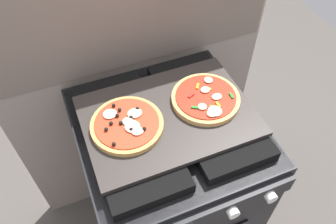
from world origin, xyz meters
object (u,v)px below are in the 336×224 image
pizza_left (127,125)px  pizza_right (206,99)px  stove (168,185)px  baking_tray (168,116)px

pizza_left → pizza_right: size_ratio=1.00×
pizza_left → stove: bearing=0.4°
stove → baking_tray: 0.46m
stove → baking_tray: (0.00, 0.00, 0.46)m
baking_tray → pizza_left: bearing=-178.9°
baking_tray → pizza_left: 0.14m
stove → pizza_left: (-0.14, -0.00, 0.48)m
pizza_left → pizza_right: pizza_left is taller
baking_tray → pizza_left: size_ratio=2.39×
stove → pizza_left: size_ratio=3.99×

